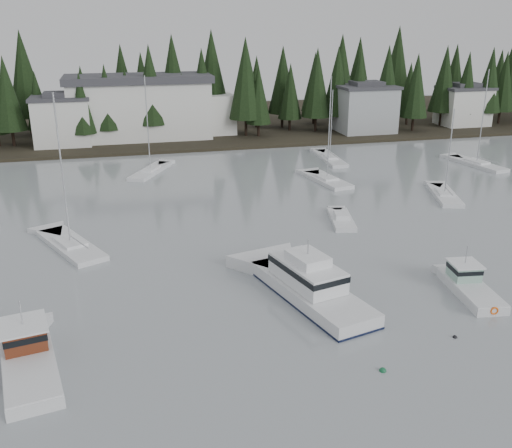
{
  "coord_description": "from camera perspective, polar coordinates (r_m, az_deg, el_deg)",
  "views": [
    {
      "loc": [
        -9.72,
        -20.92,
        20.29
      ],
      "look_at": [
        2.33,
        27.25,
        2.5
      ],
      "focal_mm": 40.0,
      "sensor_mm": 36.0,
      "label": 1
    }
  ],
  "objects": [
    {
      "name": "far_shore_land",
      "position": [
        120.04,
        -9.33,
        9.73
      ],
      "size": [
        240.0,
        54.0,
        1.0
      ],
      "primitive_type": "cube",
      "color": "black",
      "rests_on": "ground"
    },
    {
      "name": "conifer_treeline",
      "position": [
        109.26,
        -8.79,
        8.79
      ],
      "size": [
        200.0,
        22.0,
        20.0
      ],
      "primitive_type": null,
      "color": "black",
      "rests_on": "ground"
    },
    {
      "name": "house_west",
      "position": [
        101.47,
        -18.83,
        9.82
      ],
      "size": [
        9.54,
        7.42,
        8.75
      ],
      "color": "silver",
      "rests_on": "ground"
    },
    {
      "name": "house_east_a",
      "position": [
        110.05,
        10.87,
        11.34
      ],
      "size": [
        10.6,
        8.48,
        9.25
      ],
      "color": "#999EA0",
      "rests_on": "ground"
    },
    {
      "name": "house_east_b",
      "position": [
        122.56,
        20.04,
        11.11
      ],
      "size": [
        9.54,
        7.42,
        8.25
      ],
      "color": "silver",
      "rests_on": "ground"
    },
    {
      "name": "harbor_inn",
      "position": [
        104.49,
        -10.4,
        11.42
      ],
      "size": [
        29.5,
        11.5,
        10.9
      ],
      "color": "silver",
      "rests_on": "ground"
    },
    {
      "name": "lobster_boat_brown",
      "position": [
        38.74,
        -21.95,
        -12.58
      ],
      "size": [
        5.79,
        9.61,
        4.55
      ],
      "rotation": [
        0.0,
        0.0,
        1.76
      ],
      "color": "silver",
      "rests_on": "ground"
    },
    {
      "name": "cabin_cruiser_center",
      "position": [
        44.43,
        5.4,
        -6.38
      ],
      "size": [
        6.88,
        13.2,
        5.42
      ],
      "rotation": [
        0.0,
        0.0,
        1.82
      ],
      "color": "silver",
      "rests_on": "ground"
    },
    {
      "name": "lobster_boat_teal",
      "position": [
        48.17,
        20.53,
        -5.92
      ],
      "size": [
        3.46,
        7.48,
        4.01
      ],
      "rotation": [
        0.0,
        0.0,
        1.44
      ],
      "color": "silver",
      "rests_on": "ground"
    },
    {
      "name": "sailboat_0",
      "position": [
        81.96,
        -10.5,
        5.11
      ],
      "size": [
        6.89,
        10.08,
        13.9
      ],
      "rotation": [
        0.0,
        0.0,
        1.08
      ],
      "color": "silver",
      "rests_on": "ground"
    },
    {
      "name": "sailboat_1",
      "position": [
        76.62,
        7.11,
        4.27
      ],
      "size": [
        4.34,
        9.29,
        14.23
      ],
      "rotation": [
        0.0,
        0.0,
        1.73
      ],
      "color": "silver",
      "rests_on": "ground"
    },
    {
      "name": "sailboat_4",
      "position": [
        88.94,
        7.39,
        6.4
      ],
      "size": [
        3.23,
        11.04,
        11.16
      ],
      "rotation": [
        0.0,
        0.0,
        1.5
      ],
      "color": "silver",
      "rests_on": "ground"
    },
    {
      "name": "sailboat_5",
      "position": [
        56.69,
        -18.01,
        -2.19
      ],
      "size": [
        7.08,
        10.65,
        14.97
      ],
      "rotation": [
        0.0,
        0.0,
        2.01
      ],
      "color": "silver",
      "rests_on": "ground"
    },
    {
      "name": "sailboat_6",
      "position": [
        90.93,
        21.18,
        5.54
      ],
      "size": [
        4.29,
        10.55,
        14.37
      ],
      "rotation": [
        0.0,
        0.0,
        1.74
      ],
      "color": "silver",
      "rests_on": "ground"
    },
    {
      "name": "sailboat_8",
      "position": [
        73.09,
        18.31,
        2.63
      ],
      "size": [
        5.24,
        9.44,
        11.2
      ],
      "rotation": [
        0.0,
        0.0,
        1.25
      ],
      "color": "silver",
      "rests_on": "ground"
    },
    {
      "name": "runabout_1",
      "position": [
        61.45,
        8.53,
        0.34
      ],
      "size": [
        3.66,
        7.04,
        1.42
      ],
      "rotation": [
        0.0,
        0.0,
        1.34
      ],
      "color": "silver",
      "rests_on": "ground"
    },
    {
      "name": "mooring_buoy_green",
      "position": [
        36.93,
        12.55,
        -14.15
      ],
      "size": [
        0.45,
        0.45,
        0.45
      ],
      "primitive_type": "sphere",
      "color": "#145933",
      "rests_on": "ground"
    },
    {
      "name": "mooring_buoy_dark",
      "position": [
        41.66,
        19.27,
        -10.66
      ],
      "size": [
        0.33,
        0.33,
        0.33
      ],
      "primitive_type": "sphere",
      "color": "black",
      "rests_on": "ground"
    }
  ]
}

